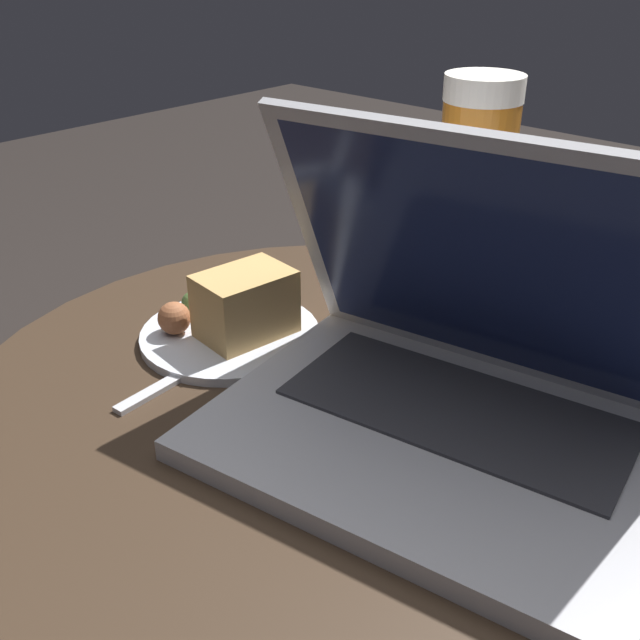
{
  "coord_description": "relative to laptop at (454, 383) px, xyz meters",
  "views": [
    {
      "loc": [
        0.36,
        -0.42,
        0.89
      ],
      "look_at": [
        -0.01,
        -0.01,
        0.59
      ],
      "focal_mm": 42.0,
      "sensor_mm": 36.0,
      "label": 1
    }
  ],
  "objects": [
    {
      "name": "table",
      "position": [
        -0.11,
        -0.01,
        -0.19
      ],
      "size": [
        0.68,
        0.68,
        0.52
      ],
      "color": "#515156",
      "rests_on": "ground_plane"
    },
    {
      "name": "laptop",
      "position": [
        0.0,
        0.0,
        0.0
      ],
      "size": [
        0.39,
        0.31,
        0.25
      ],
      "color": "#B2B2B7",
      "rests_on": "table"
    },
    {
      "name": "beer_glass",
      "position": [
        -0.09,
        0.16,
        0.08
      ],
      "size": [
        0.07,
        0.07,
        0.25
      ],
      "color": "#C6701E",
      "rests_on": "table"
    },
    {
      "name": "snack_plate",
      "position": [
        -0.25,
        -0.01,
        -0.03
      ],
      "size": [
        0.18,
        0.18,
        0.07
      ],
      "color": "silver",
      "rests_on": "table"
    },
    {
      "name": "fork",
      "position": [
        -0.23,
        -0.05,
        -0.05
      ],
      "size": [
        0.03,
        0.19,
        0.0
      ],
      "color": "silver",
      "rests_on": "table"
    }
  ]
}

